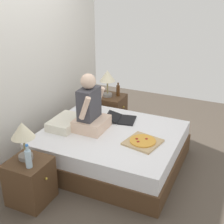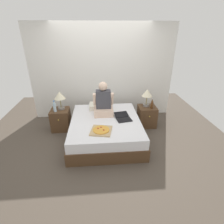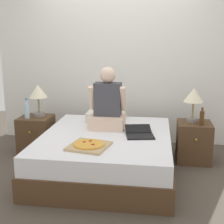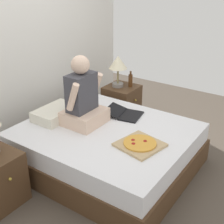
{
  "view_description": "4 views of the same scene",
  "coord_description": "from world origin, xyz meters",
  "px_view_note": "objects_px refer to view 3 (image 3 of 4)",
  "views": [
    {
      "loc": [
        -3.36,
        -1.55,
        2.43
      ],
      "look_at": [
        0.07,
        0.02,
        0.75
      ],
      "focal_mm": 50.0,
      "sensor_mm": 36.0,
      "label": 1
    },
    {
      "loc": [
        -0.14,
        -3.46,
        2.32
      ],
      "look_at": [
        0.15,
        -0.03,
        0.68
      ],
      "focal_mm": 28.0,
      "sensor_mm": 36.0,
      "label": 2
    },
    {
      "loc": [
        0.59,
        -3.56,
        1.62
      ],
      "look_at": [
        0.09,
        -0.1,
        0.78
      ],
      "focal_mm": 50.0,
      "sensor_mm": 36.0,
      "label": 3
    },
    {
      "loc": [
        -2.45,
        -1.77,
        2.1
      ],
      "look_at": [
        0.01,
        -0.07,
        0.7
      ],
      "focal_mm": 50.0,
      "sensor_mm": 36.0,
      "label": 4
    }
  ],
  "objects_px": {
    "water_bottle": "(27,110)",
    "beer_bottle": "(202,118)",
    "laptop": "(139,134)",
    "nightstand_left": "(36,135)",
    "lamp_on_left_nightstand": "(38,93)",
    "nightstand_right": "(194,142)",
    "pizza_box": "(89,145)",
    "lamp_on_right_nightstand": "(194,98)",
    "person_seated": "(108,106)",
    "bed": "(106,153)"
  },
  "relations": [
    {
      "from": "water_bottle",
      "to": "nightstand_right",
      "type": "relative_size",
      "value": 0.52
    },
    {
      "from": "laptop",
      "to": "person_seated",
      "type": "bearing_deg",
      "value": 145.81
    },
    {
      "from": "nightstand_right",
      "to": "pizza_box",
      "type": "height_order",
      "value": "nightstand_right"
    },
    {
      "from": "nightstand_right",
      "to": "beer_bottle",
      "type": "distance_m",
      "value": 0.38
    },
    {
      "from": "beer_bottle",
      "to": "laptop",
      "type": "bearing_deg",
      "value": -152.11
    },
    {
      "from": "lamp_on_left_nightstand",
      "to": "beer_bottle",
      "type": "height_order",
      "value": "lamp_on_left_nightstand"
    },
    {
      "from": "pizza_box",
      "to": "bed",
      "type": "bearing_deg",
      "value": 77.52
    },
    {
      "from": "lamp_on_left_nightstand",
      "to": "pizza_box",
      "type": "distance_m",
      "value": 1.46
    },
    {
      "from": "beer_bottle",
      "to": "laptop",
      "type": "relative_size",
      "value": 0.49
    },
    {
      "from": "bed",
      "to": "lamp_on_right_nightstand",
      "type": "bearing_deg",
      "value": 27.66
    },
    {
      "from": "nightstand_left",
      "to": "beer_bottle",
      "type": "xyz_separation_m",
      "value": [
        2.27,
        -0.1,
        0.36
      ]
    },
    {
      "from": "lamp_on_right_nightstand",
      "to": "beer_bottle",
      "type": "distance_m",
      "value": 0.29
    },
    {
      "from": "lamp_on_left_nightstand",
      "to": "person_seated",
      "type": "height_order",
      "value": "person_seated"
    },
    {
      "from": "laptop",
      "to": "pizza_box",
      "type": "relative_size",
      "value": 0.99
    },
    {
      "from": "nightstand_right",
      "to": "nightstand_left",
      "type": "bearing_deg",
      "value": 180.0
    },
    {
      "from": "pizza_box",
      "to": "nightstand_right",
      "type": "bearing_deg",
      "value": 39.51
    },
    {
      "from": "lamp_on_left_nightstand",
      "to": "pizza_box",
      "type": "height_order",
      "value": "lamp_on_left_nightstand"
    },
    {
      "from": "laptop",
      "to": "nightstand_left",
      "type": "bearing_deg",
      "value": 161.35
    },
    {
      "from": "lamp_on_left_nightstand",
      "to": "laptop",
      "type": "relative_size",
      "value": 0.96
    },
    {
      "from": "beer_bottle",
      "to": "nightstand_right",
      "type": "bearing_deg",
      "value": 125.01
    },
    {
      "from": "lamp_on_left_nightstand",
      "to": "beer_bottle",
      "type": "xyz_separation_m",
      "value": [
        2.23,
        -0.15,
        -0.23
      ]
    },
    {
      "from": "person_seated",
      "to": "laptop",
      "type": "bearing_deg",
      "value": -34.19
    },
    {
      "from": "water_bottle",
      "to": "beer_bottle",
      "type": "bearing_deg",
      "value": -0.24
    },
    {
      "from": "bed",
      "to": "water_bottle",
      "type": "distance_m",
      "value": 1.32
    },
    {
      "from": "water_bottle",
      "to": "beer_bottle",
      "type": "distance_m",
      "value": 2.35
    },
    {
      "from": "nightstand_left",
      "to": "lamp_on_left_nightstand",
      "type": "height_order",
      "value": "lamp_on_left_nightstand"
    },
    {
      "from": "bed",
      "to": "beer_bottle",
      "type": "distance_m",
      "value": 1.3
    },
    {
      "from": "lamp_on_left_nightstand",
      "to": "water_bottle",
      "type": "bearing_deg",
      "value": -130.6
    },
    {
      "from": "laptop",
      "to": "lamp_on_right_nightstand",
      "type": "bearing_deg",
      "value": 39.78
    },
    {
      "from": "water_bottle",
      "to": "laptop",
      "type": "relative_size",
      "value": 0.59
    },
    {
      "from": "lamp_on_right_nightstand",
      "to": "laptop",
      "type": "xyz_separation_m",
      "value": [
        -0.67,
        -0.56,
        -0.35
      ]
    },
    {
      "from": "beer_bottle",
      "to": "nightstand_left",
      "type": "bearing_deg",
      "value": 177.48
    },
    {
      "from": "nightstand_left",
      "to": "lamp_on_left_nightstand",
      "type": "xyz_separation_m",
      "value": [
        0.04,
        0.05,
        0.59
      ]
    },
    {
      "from": "bed",
      "to": "nightstand_left",
      "type": "bearing_deg",
      "value": 155.09
    },
    {
      "from": "nightstand_left",
      "to": "beer_bottle",
      "type": "distance_m",
      "value": 2.3
    },
    {
      "from": "lamp_on_left_nightstand",
      "to": "nightstand_right",
      "type": "distance_m",
      "value": 2.24
    },
    {
      "from": "lamp_on_right_nightstand",
      "to": "laptop",
      "type": "bearing_deg",
      "value": -140.22
    },
    {
      "from": "nightstand_right",
      "to": "beer_bottle",
      "type": "relative_size",
      "value": 2.31
    },
    {
      "from": "water_bottle",
      "to": "bed",
      "type": "bearing_deg",
      "value": -19.63
    },
    {
      "from": "lamp_on_right_nightstand",
      "to": "person_seated",
      "type": "relative_size",
      "value": 0.58
    },
    {
      "from": "nightstand_left",
      "to": "pizza_box",
      "type": "relative_size",
      "value": 1.12
    },
    {
      "from": "lamp_on_left_nightstand",
      "to": "water_bottle",
      "type": "xyz_separation_m",
      "value": [
        -0.12,
        -0.14,
        -0.22
      ]
    },
    {
      "from": "laptop",
      "to": "pizza_box",
      "type": "bearing_deg",
      "value": -136.14
    },
    {
      "from": "bed",
      "to": "nightstand_right",
      "type": "height_order",
      "value": "nightstand_right"
    },
    {
      "from": "nightstand_right",
      "to": "person_seated",
      "type": "height_order",
      "value": "person_seated"
    },
    {
      "from": "nightstand_right",
      "to": "lamp_on_right_nightstand",
      "type": "bearing_deg",
      "value": 120.93
    },
    {
      "from": "lamp_on_right_nightstand",
      "to": "laptop",
      "type": "distance_m",
      "value": 0.94
    },
    {
      "from": "nightstand_left",
      "to": "nightstand_right",
      "type": "xyz_separation_m",
      "value": [
        2.2,
        0.0,
        0.0
      ]
    },
    {
      "from": "lamp_on_left_nightstand",
      "to": "water_bottle",
      "type": "distance_m",
      "value": 0.28
    },
    {
      "from": "nightstand_right",
      "to": "lamp_on_right_nightstand",
      "type": "relative_size",
      "value": 1.18
    }
  ]
}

